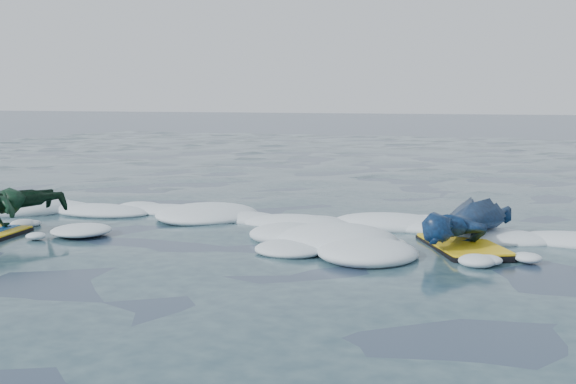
{
  "coord_description": "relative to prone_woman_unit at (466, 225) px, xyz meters",
  "views": [
    {
      "loc": [
        3.02,
        -6.32,
        1.48
      ],
      "look_at": [
        0.12,
        1.6,
        0.37
      ],
      "focal_mm": 45.0,
      "sensor_mm": 36.0,
      "label": 1
    }
  ],
  "objects": [
    {
      "name": "ground",
      "position": [
        -2.25,
        -0.92,
        -0.23
      ],
      "size": [
        120.0,
        120.0,
        0.0
      ],
      "primitive_type": "plane",
      "color": "#1C2B44",
      "rests_on": "ground"
    },
    {
      "name": "foam_band",
      "position": [
        -2.25,
        0.11,
        -0.23
      ],
      "size": [
        12.0,
        3.1,
        0.3
      ],
      "primitive_type": null,
      "color": "white",
      "rests_on": "ground"
    },
    {
      "name": "prone_woman_unit",
      "position": [
        0.0,
        0.0,
        0.0
      ],
      "size": [
        1.08,
        1.79,
        0.44
      ],
      "rotation": [
        0.0,
        0.0,
        2.06
      ],
      "color": "black",
      "rests_on": "ground"
    },
    {
      "name": "prone_child_unit",
      "position": [
        -4.76,
        -1.06,
        0.03
      ],
      "size": [
        1.13,
        1.42,
        0.5
      ],
      "rotation": [
        0.0,
        0.0,
        1.73
      ],
      "color": "black",
      "rests_on": "ground"
    }
  ]
}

